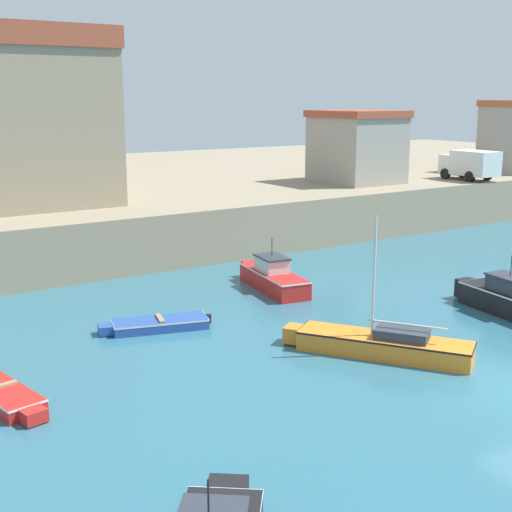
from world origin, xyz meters
TOP-DOWN VIEW (x-y plane):
  - quay_seawall at (0.00, 41.02)m, footprint 120.00×40.00m
  - motorboat_black_2 at (6.54, 5.90)m, footprint 2.27×5.93m
  - sailboat_orange_3 at (-1.51, 5.29)m, footprint 4.80×6.43m
  - motorboat_red_4 at (0.44, 14.99)m, footprint 2.37×5.74m
  - dinghy_blue_5 at (-7.00, 12.46)m, footprint 4.51×2.32m
  - dinghy_red_6 at (-14.06, 8.74)m, footprint 1.90×4.42m
  - harbor_shed_mid_row at (16.00, 26.63)m, footprint 5.31×5.86m
  - truck_on_quay at (23.99, 22.98)m, footprint 2.23×4.33m

SIDE VIEW (x-z plane):
  - dinghy_blue_5 at x=-7.00m, z-range -0.01..0.49m
  - dinghy_red_6 at x=-14.06m, z-range -0.01..0.52m
  - sailboat_orange_3 at x=-1.51m, z-range -2.10..3.00m
  - motorboat_red_4 at x=0.44m, z-range -0.66..1.86m
  - motorboat_black_2 at x=6.54m, z-range -0.65..1.94m
  - quay_seawall at x=0.00m, z-range 0.00..3.06m
  - truck_on_quay at x=23.99m, z-range 3.18..5.38m
  - harbor_shed_mid_row at x=16.00m, z-range 3.08..8.24m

